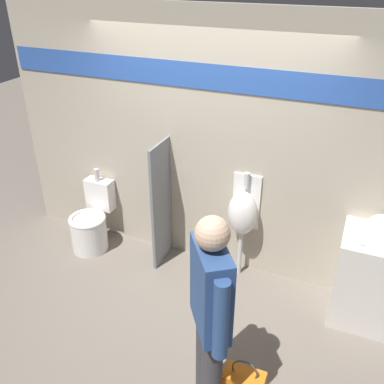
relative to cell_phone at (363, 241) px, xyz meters
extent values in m
plane|color=#70665B|center=(-1.58, -0.18, -0.91)|extent=(16.00, 16.00, 0.00)
cube|color=#B2A893|center=(-1.58, 0.42, 0.44)|extent=(4.58, 0.06, 2.70)
cube|color=#2D56AD|center=(-1.58, 0.39, 1.16)|extent=(4.49, 0.01, 0.24)
cube|color=silver|center=(0.25, 0.11, -0.46)|extent=(0.82, 0.56, 0.90)
cube|color=#B7B7BC|center=(0.00, 0.00, 0.00)|extent=(0.07, 0.14, 0.01)
cube|color=slate|center=(-2.02, 0.18, -0.20)|extent=(0.03, 0.43, 1.42)
cylinder|color=silver|center=(-1.14, 0.26, -0.64)|extent=(0.04, 0.04, 0.54)
ellipsoid|color=white|center=(-1.14, 0.26, -0.14)|extent=(0.30, 0.25, 0.49)
cube|color=white|center=(-1.14, 0.38, -0.07)|extent=(0.29, 0.02, 0.61)
cylinder|color=silver|center=(-1.14, 0.34, 0.19)|extent=(0.06, 0.06, 0.16)
cylinder|color=white|center=(-2.89, 0.01, -0.71)|extent=(0.42, 0.42, 0.40)
torus|color=white|center=(-2.89, 0.01, -0.50)|extent=(0.43, 0.43, 0.04)
cube|color=white|center=(-2.89, 0.30, -0.33)|extent=(0.33, 0.16, 0.37)
cylinder|color=silver|center=(-2.89, 0.28, -0.06)|extent=(0.06, 0.06, 0.14)
cylinder|color=#3D3D42|center=(-0.84, -1.39, -0.50)|extent=(0.15, 0.15, 0.82)
cylinder|color=#3D3D42|center=(-0.94, -1.25, -0.50)|extent=(0.15, 0.15, 0.82)
cube|color=#2D4C84|center=(-0.89, -1.32, 0.24)|extent=(0.40, 0.46, 0.65)
cylinder|color=#2D4C84|center=(-0.75, -1.52, 0.20)|extent=(0.10, 0.10, 0.60)
cylinder|color=#2D4C84|center=(-1.03, -1.12, 0.20)|extent=(0.10, 0.10, 0.60)
sphere|color=beige|center=(-0.89, -1.32, 0.67)|extent=(0.22, 0.22, 0.22)
torus|color=#4C4742|center=(-0.64, -1.26, -0.50)|extent=(0.20, 0.01, 0.20)
camera|label=1|loc=(-0.17, -3.33, 2.13)|focal=40.00mm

